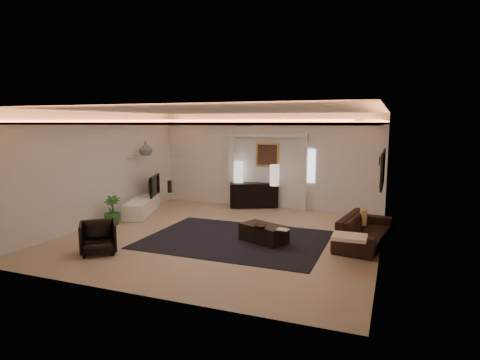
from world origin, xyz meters
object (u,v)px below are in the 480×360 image
(coffee_table, at_px, (264,233))
(armchair, at_px, (98,237))
(console, at_px, (254,195))
(sofa, at_px, (365,230))

(coffee_table, xyz_separation_m, armchair, (-2.90, -1.92, 0.12))
(coffee_table, relative_size, armchair, 1.42)
(console, relative_size, coffee_table, 1.44)
(sofa, relative_size, armchair, 3.00)
(console, bearing_deg, armchair, -129.62)
(console, distance_m, sofa, 4.47)
(sofa, height_order, coffee_table, sofa)
(console, xyz_separation_m, coffee_table, (1.43, -3.42, -0.20))
(coffee_table, bearing_deg, armchair, -123.13)
(sofa, xyz_separation_m, armchair, (-4.99, -2.59, 0.01))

